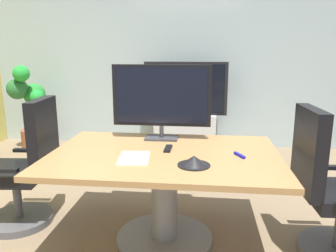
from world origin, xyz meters
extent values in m
cube|color=#9EB2B7|center=(0.00, 3.09, 1.36)|extent=(5.90, 0.10, 2.72)
cube|color=olive|center=(0.12, 0.29, 0.70)|extent=(1.71, 1.16, 0.04)
cylinder|color=slate|center=(0.12, 0.29, 0.34)|extent=(0.20, 0.20, 0.68)
cylinder|color=slate|center=(0.12, 0.29, 0.01)|extent=(0.76, 0.76, 0.03)
cylinder|color=#4C4C51|center=(-1.17, 0.41, 0.03)|extent=(0.56, 0.56, 0.06)
cylinder|color=#4C4C51|center=(-1.17, 0.41, 0.24)|extent=(0.07, 0.07, 0.36)
cube|color=black|center=(-1.17, 0.41, 0.46)|extent=(0.52, 0.52, 0.10)
cube|color=black|center=(-0.91, 0.44, 0.79)|extent=(0.13, 0.46, 0.60)
cube|color=black|center=(-1.18, 0.67, 0.58)|extent=(0.28, 0.07, 0.03)
cube|color=black|center=(-1.13, 0.16, 0.58)|extent=(0.28, 0.07, 0.03)
cube|color=black|center=(1.14, 0.23, 0.79)|extent=(0.11, 0.46, 0.60)
cube|color=black|center=(1.38, 0.50, 0.58)|extent=(0.28, 0.06, 0.03)
cube|color=#333338|center=(0.04, 0.69, 0.73)|extent=(0.28, 0.18, 0.02)
cylinder|color=#333338|center=(0.04, 0.69, 0.79)|extent=(0.04, 0.04, 0.10)
cube|color=black|center=(0.04, 0.70, 1.10)|extent=(0.84, 0.04, 0.52)
cube|color=black|center=(0.04, 0.68, 1.10)|extent=(0.77, 0.01, 0.47)
cube|color=#B7BABC|center=(0.13, 2.74, 0.28)|extent=(0.90, 0.36, 0.55)
cube|color=black|center=(0.13, 2.72, 0.93)|extent=(1.20, 0.06, 0.76)
cube|color=black|center=(0.13, 2.69, 0.93)|extent=(1.12, 0.01, 0.69)
cylinder|color=brown|center=(-2.16, 2.54, 0.15)|extent=(0.34, 0.34, 0.30)
cylinder|color=brown|center=(-2.16, 2.54, 0.52)|extent=(0.05, 0.05, 0.44)
sphere|color=green|center=(-2.05, 2.55, 0.80)|extent=(0.21, 0.21, 0.21)
sphere|color=#268230|center=(-2.17, 2.69, 0.82)|extent=(0.33, 0.33, 0.33)
sphere|color=#25632E|center=(-2.32, 2.50, 0.92)|extent=(0.30, 0.30, 0.30)
sphere|color=green|center=(-2.19, 2.42, 1.15)|extent=(0.23, 0.23, 0.23)
cone|color=black|center=(0.35, 0.03, 0.76)|extent=(0.19, 0.19, 0.07)
cylinder|color=black|center=(0.35, 0.03, 0.72)|extent=(0.22, 0.22, 0.01)
cube|color=black|center=(0.14, 0.37, 0.73)|extent=(0.05, 0.17, 0.02)
cube|color=#1919A5|center=(0.67, 0.26, 0.73)|extent=(0.08, 0.13, 0.02)
cube|color=white|center=(-0.08, 0.13, 0.72)|extent=(0.24, 0.32, 0.01)
camera|label=1|loc=(0.41, -2.09, 1.48)|focal=35.67mm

